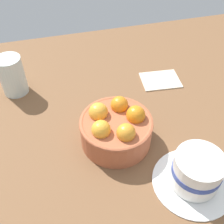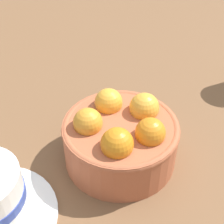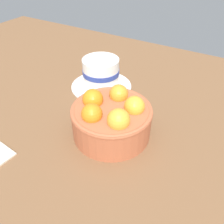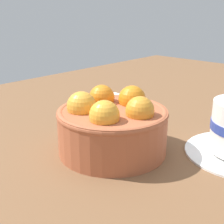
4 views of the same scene
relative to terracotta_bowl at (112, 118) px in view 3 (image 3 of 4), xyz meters
The scene contains 3 objects.
ground_plane 5.43cm from the terracotta_bowl, 72.13° to the right, with size 150.97×93.09×3.22cm, color brown.
terracotta_bowl is the anchor object (origin of this frame).
coffee_cup 17.33cm from the terracotta_bowl, 50.59° to the right, with size 14.90×14.90×7.31cm.
Camera 3 is at (-16.86, 28.07, 30.67)cm, focal length 37.22 mm.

